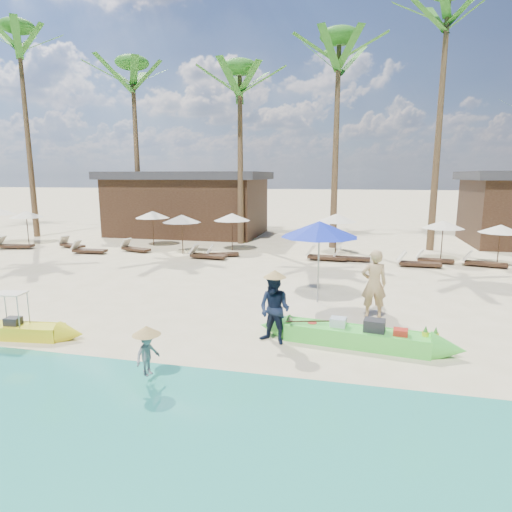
% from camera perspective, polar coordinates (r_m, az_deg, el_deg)
% --- Properties ---
extents(ground, '(240.00, 240.00, 0.00)m').
position_cam_1_polar(ground, '(11.75, -4.34, -9.49)').
color(ground, beige).
rests_on(ground, ground).
extents(wet_sand_strip, '(240.00, 4.50, 0.01)m').
position_cam_1_polar(wet_sand_strip, '(7.61, -16.51, -21.88)').
color(wet_sand_strip, tan).
rests_on(wet_sand_strip, ground).
extents(green_canoe, '(5.46, 1.15, 0.70)m').
position_cam_1_polar(green_canoe, '(10.78, 13.11, -10.33)').
color(green_canoe, '#4BDD43').
rests_on(green_canoe, ground).
extents(yellow_canoe, '(4.53, 0.91, 1.18)m').
position_cam_1_polar(yellow_canoe, '(12.68, -30.22, -8.53)').
color(yellow_canoe, yellow).
rests_on(yellow_canoe, ground).
extents(tourist, '(0.79, 0.58, 2.00)m').
position_cam_1_polar(tourist, '(12.69, 15.44, -3.62)').
color(tourist, tan).
rests_on(tourist, ground).
extents(vendor_green, '(1.00, 0.89, 1.71)m').
position_cam_1_polar(vendor_green, '(10.45, 2.49, -7.10)').
color(vendor_green, '#121B32').
rests_on(vendor_green, ground).
extents(vendor_yellow, '(0.50, 0.65, 0.89)m').
position_cam_1_polar(vendor_yellow, '(8.82, -14.27, -12.48)').
color(vendor_yellow, gray).
rests_on(vendor_yellow, ground).
extents(blue_umbrella, '(2.46, 2.46, 2.64)m').
position_cam_1_polar(blue_umbrella, '(13.62, 8.45, 3.58)').
color(blue_umbrella, '#99999E').
rests_on(blue_umbrella, ground).
extents(resort_parasol_2, '(1.93, 1.93, 1.98)m').
position_cam_1_polar(resort_parasol_2, '(28.88, -28.32, 4.92)').
color(resort_parasol_2, '#3A2618').
rests_on(resort_parasol_2, ground).
extents(lounger_2_left, '(2.03, 1.01, 0.66)m').
position_cam_1_polar(lounger_2_left, '(27.57, -29.64, 1.29)').
color(lounger_2_left, '#3A2618').
rests_on(lounger_2_left, ground).
extents(resort_parasol_3, '(1.97, 1.97, 2.03)m').
position_cam_1_polar(resort_parasol_3, '(25.50, -13.63, 5.39)').
color(resort_parasol_3, '#3A2618').
rests_on(resort_parasol_3, ground).
extents(lounger_3_left, '(1.81, 1.07, 0.59)m').
position_cam_1_polar(lounger_3_left, '(26.52, -23.45, 1.44)').
color(lounger_3_left, '#3A2618').
rests_on(lounger_3_left, ground).
extents(lounger_3_right, '(1.87, 0.67, 0.63)m').
position_cam_1_polar(lounger_3_right, '(24.23, -21.55, 0.80)').
color(lounger_3_right, '#3A2618').
rests_on(lounger_3_right, ground).
extents(resort_parasol_4, '(2.00, 2.00, 2.06)m').
position_cam_1_polar(resort_parasol_4, '(22.48, -9.86, 4.93)').
color(resort_parasol_4, '#3A2618').
rests_on(resort_parasol_4, ground).
extents(lounger_4_left, '(1.85, 1.03, 0.60)m').
position_cam_1_polar(lounger_4_left, '(24.02, -15.93, 1.04)').
color(lounger_4_left, '#3A2618').
rests_on(lounger_4_left, ground).
extents(lounger_4_right, '(1.92, 0.71, 0.64)m').
position_cam_1_polar(lounger_4_right, '(21.23, -6.65, 0.19)').
color(lounger_4_right, '#3A2618').
rests_on(lounger_4_right, ground).
extents(resort_parasol_5, '(1.98, 1.98, 2.04)m').
position_cam_1_polar(resort_parasol_5, '(23.27, -3.22, 5.21)').
color(resort_parasol_5, '#3A2618').
rests_on(resort_parasol_5, ground).
extents(lounger_5_left, '(1.69, 1.02, 0.55)m').
position_cam_1_polar(lounger_5_left, '(21.70, -4.67, 0.38)').
color(lounger_5_left, '#3A2618').
rests_on(lounger_5_left, ground).
extents(resort_parasol_6, '(2.08, 2.08, 2.15)m').
position_cam_1_polar(resort_parasol_6, '(22.18, 10.68, 5.02)').
color(resort_parasol_6, '#3A2618').
rests_on(resort_parasol_6, ground).
extents(lounger_6_left, '(2.01, 0.74, 0.67)m').
position_cam_1_polar(lounger_6_left, '(20.92, 9.11, 0.01)').
color(lounger_6_left, '#3A2618').
rests_on(lounger_6_left, ground).
extents(lounger_6_right, '(1.76, 0.68, 0.59)m').
position_cam_1_polar(lounger_6_right, '(21.00, 12.40, -0.15)').
color(lounger_6_right, '#3A2618').
rests_on(lounger_6_right, ground).
extents(resort_parasol_7, '(1.91, 1.91, 1.97)m').
position_cam_1_polar(resort_parasol_7, '(22.15, 23.71, 3.89)').
color(resort_parasol_7, '#3A2618').
rests_on(resort_parasol_7, ground).
extents(lounger_7_left, '(1.89, 0.60, 0.64)m').
position_cam_1_polar(lounger_7_left, '(20.52, 20.64, -0.79)').
color(lounger_7_left, '#3A2618').
rests_on(lounger_7_left, ground).
extents(lounger_7_right, '(1.74, 0.73, 0.57)m').
position_cam_1_polar(lounger_7_right, '(21.72, 22.50, -0.38)').
color(lounger_7_right, '#3A2618').
rests_on(lounger_7_right, ground).
extents(resort_parasol_8, '(1.85, 1.85, 1.90)m').
position_cam_1_polar(resort_parasol_8, '(21.97, 29.83, 3.16)').
color(resort_parasol_8, '#3A2618').
rests_on(resort_parasol_8, ground).
extents(lounger_8_left, '(1.91, 0.98, 0.62)m').
position_cam_1_polar(lounger_8_left, '(21.80, 27.96, -0.73)').
color(lounger_8_left, '#3A2618').
rests_on(lounger_8_left, ground).
extents(palm_1, '(2.08, 2.08, 13.60)m').
position_cam_1_polar(palm_1, '(32.99, -28.85, 21.26)').
color(palm_1, brown).
rests_on(palm_1, ground).
extents(palm_2, '(2.08, 2.08, 11.33)m').
position_cam_1_polar(palm_2, '(29.52, -16.02, 20.29)').
color(palm_2, brown).
rests_on(palm_2, ground).
extents(palm_3, '(2.08, 2.08, 10.52)m').
position_cam_1_polar(palm_3, '(26.08, -2.16, 20.67)').
color(palm_3, brown).
rests_on(palm_3, ground).
extents(palm_4, '(2.08, 2.08, 11.70)m').
position_cam_1_polar(palm_4, '(25.15, 10.91, 22.90)').
color(palm_4, brown).
rests_on(palm_4, ground).
extents(palm_5, '(2.08, 2.08, 13.60)m').
position_cam_1_polar(palm_5, '(26.13, 23.96, 24.83)').
color(palm_5, brown).
rests_on(palm_5, ground).
extents(pavilion_west, '(10.80, 6.60, 4.30)m').
position_cam_1_polar(pavilion_west, '(30.28, -9.02, 7.02)').
color(pavilion_west, '#3A2618').
rests_on(pavilion_west, ground).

